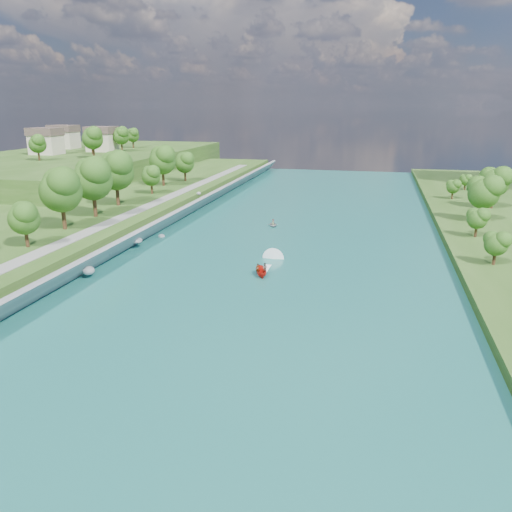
# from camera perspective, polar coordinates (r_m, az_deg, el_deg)

# --- Properties ---
(ground) EXTENTS (260.00, 260.00, 0.00)m
(ground) POSITION_cam_1_polar(r_m,az_deg,el_deg) (63.29, -1.05, -5.71)
(ground) COLOR #2D5119
(ground) RESTS_ON ground
(river_water) EXTENTS (55.00, 240.00, 0.10)m
(river_water) POSITION_cam_1_polar(r_m,az_deg,el_deg) (81.64, 2.48, -0.44)
(river_water) COLOR #195F58
(river_water) RESTS_ON ground
(berm_west) EXTENTS (45.00, 240.00, 3.50)m
(berm_west) POSITION_cam_1_polar(r_m,az_deg,el_deg) (102.79, -26.04, 2.45)
(berm_west) COLOR #2D5119
(berm_west) RESTS_ON ground
(ridge_west) EXTENTS (60.00, 120.00, 9.00)m
(ridge_west) POSITION_cam_1_polar(r_m,az_deg,el_deg) (181.18, -19.33, 9.64)
(ridge_west) COLOR #2D5119
(ridge_west) RESTS_ON ground
(riprap_bank) EXTENTS (4.04, 236.00, 4.30)m
(riprap_bank) POSITION_cam_1_polar(r_m,az_deg,el_deg) (89.02, -14.16, 1.70)
(riprap_bank) COLOR slate
(riprap_bank) RESTS_ON ground
(riverside_path) EXTENTS (3.00, 200.00, 0.10)m
(riverside_path) POSITION_cam_1_polar(r_m,az_deg,el_deg) (92.34, -17.72, 3.06)
(riverside_path) COLOR gray
(riverside_path) RESTS_ON berm_west
(ridge_houses) EXTENTS (29.50, 29.50, 8.40)m
(ridge_houses) POSITION_cam_1_polar(r_m,az_deg,el_deg) (187.97, -20.39, 12.47)
(ridge_houses) COLOR beige
(ridge_houses) RESTS_ON ridge_west
(trees_east) EXTENTS (13.70, 133.64, 11.34)m
(trees_east) POSITION_cam_1_polar(r_m,az_deg,el_deg) (100.11, 26.82, 4.67)
(trees_east) COLOR #1C4713
(trees_east) RESTS_ON berm_east
(trees_ridge) EXTENTS (18.09, 52.84, 10.99)m
(trees_ridge) POSITION_cam_1_polar(r_m,az_deg,el_deg) (172.01, -17.51, 12.59)
(trees_ridge) COLOR #1C4713
(trees_ridge) RESTS_ON ridge_west
(motorboat) EXTENTS (3.60, 18.74, 1.99)m
(motorboat) POSITION_cam_1_polar(r_m,az_deg,el_deg) (75.45, 0.93, -1.39)
(motorboat) COLOR red
(motorboat) RESTS_ON river_water
(raft) EXTENTS (3.09, 3.69, 1.47)m
(raft) POSITION_cam_1_polar(r_m,az_deg,el_deg) (104.34, 1.96, 3.63)
(raft) COLOR gray
(raft) RESTS_ON river_water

